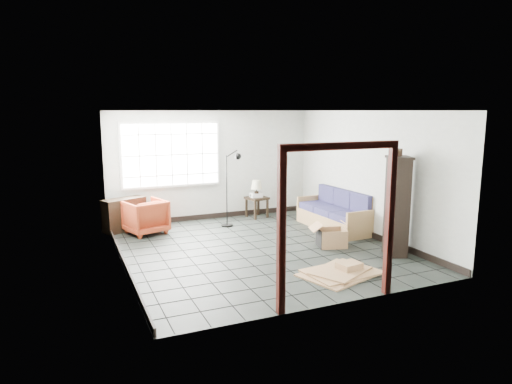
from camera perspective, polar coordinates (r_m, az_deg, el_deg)
name	(u,v)px	position (r m, az deg, el deg)	size (l,w,h in m)	color
ground	(258,249)	(8.78, 0.23, -7.09)	(5.50, 5.50, 0.00)	black
room_shell	(257,161)	(8.46, 0.16, 3.89)	(5.02, 5.52, 2.61)	#ABAFA8
window_panel	(171,155)	(10.70, -10.54, 4.61)	(2.32, 0.08, 1.52)	silver
doorway_trim	(339,204)	(6.13, 10.36, -1.51)	(1.80, 0.08, 2.20)	#37100C
futon_sofa	(336,215)	(10.32, 9.98, -2.81)	(0.83, 1.99, 0.87)	#9E8447
armchair	(145,215)	(10.02, -13.69, -2.81)	(0.78, 0.73, 0.81)	maroon
side_table	(257,201)	(11.20, 0.11, -1.08)	(0.56, 0.56, 0.51)	black
table_lamp	(257,185)	(11.10, 0.06, 0.82)	(0.34, 0.34, 0.42)	black
projector	(256,195)	(11.17, 0.02, -0.39)	(0.29, 0.23, 0.10)	silver
floor_lamp	(232,186)	(10.30, -2.98, 0.77)	(0.51, 0.32, 1.73)	black
console_shelf	(124,214)	(10.40, -16.14, -2.71)	(0.99, 0.70, 0.72)	black
tall_shelf	(397,206)	(8.57, 17.21, -1.63)	(0.53, 0.60, 1.81)	black
pot	(398,152)	(8.49, 17.28, 4.76)	(0.21, 0.21, 0.13)	black
open_box	(332,238)	(8.99, 9.43, -5.66)	(0.92, 0.61, 0.48)	#A27D4E
cardboard_pile	(341,271)	(7.58, 10.62, -9.73)	(1.45, 1.21, 0.18)	#A27D4E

